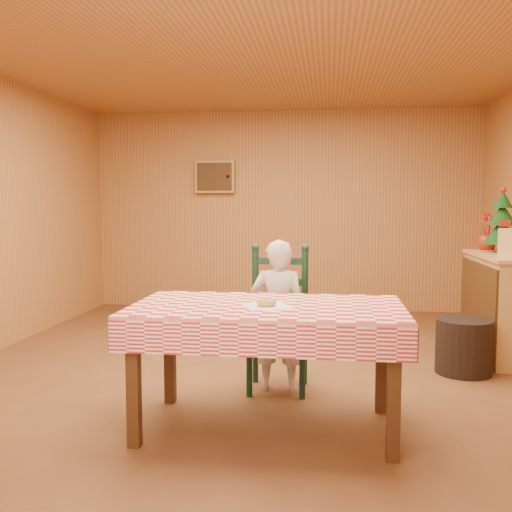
{
  "coord_description": "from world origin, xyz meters",
  "views": [
    {
      "loc": [
        0.61,
        -4.51,
        1.37
      ],
      "look_at": [
        0.0,
        0.2,
        0.95
      ],
      "focal_mm": 40.0,
      "sensor_mm": 36.0,
      "label": 1
    }
  ],
  "objects": [
    {
      "name": "ground",
      "position": [
        0.0,
        0.0,
        0.0
      ],
      "size": [
        6.0,
        6.0,
        0.0
      ],
      "primitive_type": "plane",
      "color": "brown",
      "rests_on": "ground"
    },
    {
      "name": "cabin_walls",
      "position": [
        -0.0,
        0.53,
        1.83
      ],
      "size": [
        5.1,
        6.05,
        2.65
      ],
      "color": "#BB7D43",
      "rests_on": "ground"
    },
    {
      "name": "dining_table",
      "position": [
        0.24,
        -1.11,
        0.69
      ],
      "size": [
        1.66,
        0.96,
        0.77
      ],
      "color": "#482B13",
      "rests_on": "ground"
    },
    {
      "name": "ladder_chair",
      "position": [
        0.24,
        -0.32,
        0.5
      ],
      "size": [
        0.44,
        0.4,
        1.08
      ],
      "color": "black",
      "rests_on": "ground"
    },
    {
      "name": "seated_child",
      "position": [
        0.24,
        -0.38,
        0.56
      ],
      "size": [
        0.41,
        0.27,
        1.12
      ],
      "primitive_type": "imported",
      "rotation": [
        0.0,
        0.0,
        3.14
      ],
      "color": "silver",
      "rests_on": "ground"
    },
    {
      "name": "napkin",
      "position": [
        0.24,
        -1.16,
        0.77
      ],
      "size": [
        0.34,
        0.34,
        0.0
      ],
      "primitive_type": "cube",
      "rotation": [
        0.0,
        0.0,
        0.41
      ],
      "color": "white",
      "rests_on": "dining_table"
    },
    {
      "name": "donut",
      "position": [
        0.24,
        -1.16,
        0.79
      ],
      "size": [
        0.13,
        0.13,
        0.04
      ],
      "primitive_type": "torus",
      "rotation": [
        0.0,
        0.0,
        0.15
      ],
      "color": "#CF934A",
      "rests_on": "napkin"
    },
    {
      "name": "shelf_unit",
      "position": [
        2.21,
        0.86,
        0.47
      ],
      "size": [
        0.54,
        1.24,
        0.93
      ],
      "color": "tan",
      "rests_on": "ground"
    },
    {
      "name": "christmas_tree",
      "position": [
        2.22,
        1.11,
        1.21
      ],
      "size": [
        0.34,
        0.34,
        0.62
      ],
      "color": "#482B13",
      "rests_on": "shelf_unit"
    },
    {
      "name": "flower_arrangement",
      "position": [
        2.17,
        1.41,
        1.11
      ],
      "size": [
        0.25,
        0.25,
        0.37
      ],
      "primitive_type": "imported",
      "rotation": [
        0.0,
        0.0,
        0.26
      ],
      "color": "#B01D10",
      "rests_on": "shelf_unit"
    },
    {
      "name": "storage_bin",
      "position": [
        1.71,
        0.24,
        0.22
      ],
      "size": [
        0.51,
        0.51,
        0.45
      ],
      "primitive_type": "cylinder",
      "rotation": [
        0.0,
        0.0,
        -0.15
      ],
      "color": "black",
      "rests_on": "ground"
    }
  ]
}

